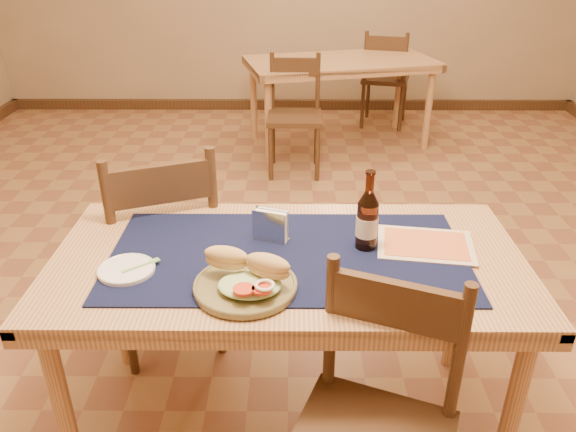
{
  "coord_description": "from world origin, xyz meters",
  "views": [
    {
      "loc": [
        0.01,
        -2.43,
        1.74
      ],
      "look_at": [
        0.0,
        -0.7,
        0.85
      ],
      "focal_mm": 35.0,
      "sensor_mm": 36.0,
      "label": 1
    }
  ],
  "objects_px": {
    "chair_main_far": "(163,246)",
    "napkin_holder": "(270,226)",
    "chair_main_near": "(374,432)",
    "main_table": "(288,276)",
    "sandwich_plate": "(247,280)",
    "beer_bottle": "(367,220)",
    "back_table": "(340,69)"
  },
  "relations": [
    {
      "from": "chair_main_far",
      "to": "napkin_holder",
      "type": "relative_size",
      "value": 7.28
    },
    {
      "from": "chair_main_far",
      "to": "chair_main_near",
      "type": "distance_m",
      "value": 1.25
    },
    {
      "from": "main_table",
      "to": "sandwich_plate",
      "type": "bearing_deg",
      "value": -120.65
    },
    {
      "from": "napkin_holder",
      "to": "chair_main_near",
      "type": "bearing_deg",
      "value": -63.47
    },
    {
      "from": "sandwich_plate",
      "to": "napkin_holder",
      "type": "bearing_deg",
      "value": 78.89
    },
    {
      "from": "main_table",
      "to": "beer_bottle",
      "type": "xyz_separation_m",
      "value": [
        0.27,
        0.05,
        0.19
      ]
    },
    {
      "from": "sandwich_plate",
      "to": "chair_main_near",
      "type": "bearing_deg",
      "value": -39.61
    },
    {
      "from": "main_table",
      "to": "back_table",
      "type": "distance_m",
      "value": 3.22
    },
    {
      "from": "main_table",
      "to": "chair_main_far",
      "type": "distance_m",
      "value": 0.73
    },
    {
      "from": "back_table",
      "to": "napkin_holder",
      "type": "bearing_deg",
      "value": -98.98
    },
    {
      "from": "chair_main_near",
      "to": "back_table",
      "type": "bearing_deg",
      "value": 87.21
    },
    {
      "from": "main_table",
      "to": "back_table",
      "type": "xyz_separation_m",
      "value": [
        0.43,
        3.19,
        0.0
      ]
    },
    {
      "from": "back_table",
      "to": "napkin_holder",
      "type": "height_order",
      "value": "napkin_holder"
    },
    {
      "from": "back_table",
      "to": "beer_bottle",
      "type": "bearing_deg",
      "value": -92.86
    },
    {
      "from": "sandwich_plate",
      "to": "napkin_holder",
      "type": "distance_m",
      "value": 0.32
    },
    {
      "from": "chair_main_near",
      "to": "beer_bottle",
      "type": "distance_m",
      "value": 0.68
    },
    {
      "from": "main_table",
      "to": "back_table",
      "type": "bearing_deg",
      "value": 82.4
    },
    {
      "from": "back_table",
      "to": "chair_main_far",
      "type": "distance_m",
      "value": 2.9
    },
    {
      "from": "chair_main_near",
      "to": "napkin_holder",
      "type": "height_order",
      "value": "chair_main_near"
    },
    {
      "from": "chair_main_near",
      "to": "sandwich_plate",
      "type": "distance_m",
      "value": 0.57
    },
    {
      "from": "back_table",
      "to": "sandwich_plate",
      "type": "bearing_deg",
      "value": -99.17
    },
    {
      "from": "main_table",
      "to": "chair_main_far",
      "type": "height_order",
      "value": "chair_main_far"
    },
    {
      "from": "chair_main_far",
      "to": "chair_main_near",
      "type": "relative_size",
      "value": 1.07
    },
    {
      "from": "chair_main_far",
      "to": "sandwich_plate",
      "type": "height_order",
      "value": "chair_main_far"
    },
    {
      "from": "sandwich_plate",
      "to": "beer_bottle",
      "type": "bearing_deg",
      "value": 33.55
    },
    {
      "from": "beer_bottle",
      "to": "sandwich_plate",
      "type": "bearing_deg",
      "value": -146.45
    },
    {
      "from": "back_table",
      "to": "beer_bottle",
      "type": "relative_size",
      "value": 6.04
    },
    {
      "from": "sandwich_plate",
      "to": "back_table",
      "type": "bearing_deg",
      "value": 80.83
    },
    {
      "from": "beer_bottle",
      "to": "napkin_holder",
      "type": "xyz_separation_m",
      "value": [
        -0.33,
        0.05,
        -0.05
      ]
    },
    {
      "from": "chair_main_near",
      "to": "napkin_holder",
      "type": "distance_m",
      "value": 0.76
    },
    {
      "from": "back_table",
      "to": "sandwich_plate",
      "type": "distance_m",
      "value": 3.44
    },
    {
      "from": "sandwich_plate",
      "to": "napkin_holder",
      "type": "relative_size",
      "value": 2.33
    }
  ]
}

